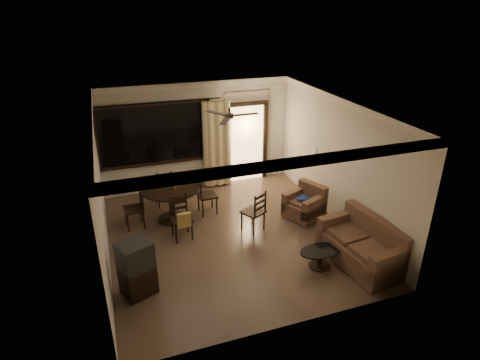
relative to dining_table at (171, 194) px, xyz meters
name	(u,v)px	position (x,y,z in m)	size (l,w,h in m)	color
ground	(231,236)	(1.04, -1.13, -0.65)	(5.50, 5.50, 0.00)	#7F6651
room_shell	(231,128)	(1.63, 0.64, 1.18)	(5.50, 6.70, 5.50)	beige
dining_table	(171,194)	(0.00, 0.00, 0.00)	(1.32, 1.32, 1.04)	black
dining_chair_west	(135,215)	(-0.84, -0.05, -0.37)	(0.45, 0.45, 0.95)	black
dining_chair_east	(207,202)	(0.83, 0.05, -0.37)	(0.45, 0.45, 0.95)	black
dining_chair_south	(182,225)	(0.05, -0.86, -0.34)	(0.45, 0.50, 0.95)	black
dining_chair_north	(164,194)	(-0.05, 0.78, -0.37)	(0.45, 0.45, 0.95)	black
tv_cabinet	(137,268)	(-1.01, -2.32, -0.15)	(0.66, 0.63, 1.00)	black
sofa	(363,246)	(3.15, -2.83, -0.29)	(1.07, 1.75, 0.89)	#3F201D
armchair	(305,204)	(2.95, -0.87, -0.34)	(0.98, 0.98, 0.75)	#3F201D
coffee_table	(320,256)	(2.32, -2.69, -0.41)	(0.82, 0.49, 0.36)	black
side_chair	(253,219)	(1.59, -1.07, -0.36)	(0.58, 0.58, 0.97)	black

